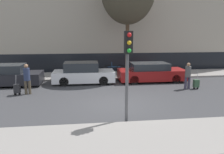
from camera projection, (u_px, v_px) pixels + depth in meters
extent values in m
plane|color=#38383A|center=(116.00, 104.00, 10.55)|extent=(80.00, 80.00, 0.00)
cube|color=gray|center=(132.00, 139.00, 6.89)|extent=(28.00, 2.50, 0.12)
cube|color=gray|center=(103.00, 75.00, 17.35)|extent=(28.00, 3.00, 0.12)
cube|color=#A89E8C|center=(100.00, 5.00, 19.43)|extent=(28.00, 2.19, 11.56)
cube|color=black|center=(101.00, 62.00, 19.33)|extent=(27.44, 0.06, 1.60)
cube|color=black|center=(9.00, 78.00, 14.12)|extent=(4.16, 1.86, 0.70)
cube|color=#23282D|center=(5.00, 69.00, 13.98)|extent=(2.29, 1.63, 0.53)
cylinder|color=black|center=(26.00, 83.00, 13.50)|extent=(0.60, 0.18, 0.60)
cylinder|color=black|center=(33.00, 78.00, 15.13)|extent=(0.60, 0.18, 0.60)
cube|color=silver|center=(84.00, 76.00, 14.81)|extent=(4.08, 1.78, 0.70)
cube|color=#23282D|center=(81.00, 67.00, 14.66)|extent=(2.24, 1.56, 0.59)
cylinder|color=black|center=(103.00, 81.00, 14.22)|extent=(0.60, 0.18, 0.60)
cylinder|color=black|center=(102.00, 76.00, 15.77)|extent=(0.60, 0.18, 0.60)
cylinder|color=black|center=(64.00, 82.00, 13.91)|extent=(0.60, 0.18, 0.60)
cylinder|color=black|center=(66.00, 77.00, 15.47)|extent=(0.60, 0.18, 0.60)
cube|color=maroon|center=(152.00, 74.00, 15.37)|extent=(4.65, 1.88, 0.70)
cube|color=#23282D|center=(149.00, 66.00, 15.23)|extent=(2.56, 1.65, 0.47)
cylinder|color=black|center=(176.00, 79.00, 14.75)|extent=(0.60, 0.18, 0.60)
cylinder|color=black|center=(167.00, 74.00, 16.40)|extent=(0.60, 0.18, 0.60)
cylinder|color=black|center=(134.00, 80.00, 14.41)|extent=(0.60, 0.18, 0.60)
cylinder|color=black|center=(129.00, 75.00, 16.06)|extent=(0.60, 0.18, 0.60)
cylinder|color=#4C4233|center=(26.00, 87.00, 12.07)|extent=(0.15, 0.15, 0.79)
cylinder|color=#4C4233|center=(30.00, 87.00, 12.13)|extent=(0.15, 0.15, 0.79)
cylinder|color=#283351|center=(27.00, 74.00, 11.96)|extent=(0.34, 0.34, 0.68)
sphere|color=#936B4C|center=(26.00, 66.00, 11.87)|extent=(0.22, 0.22, 0.22)
cube|color=#262628|center=(17.00, 89.00, 11.95)|extent=(0.32, 0.24, 0.48)
cylinder|color=black|center=(15.00, 94.00, 11.99)|extent=(0.12, 0.03, 0.12)
cylinder|color=black|center=(20.00, 94.00, 12.02)|extent=(0.12, 0.03, 0.12)
cylinder|color=gray|center=(16.00, 80.00, 11.78)|extent=(0.02, 0.19, 0.53)
cylinder|color=#383347|center=(189.00, 83.00, 13.24)|extent=(0.15, 0.15, 0.75)
cylinder|color=#383347|center=(186.00, 83.00, 13.24)|extent=(0.15, 0.15, 0.75)
cylinder|color=#4C4C4C|center=(188.00, 72.00, 13.10)|extent=(0.34, 0.34, 0.65)
sphere|color=#936B4C|center=(189.00, 65.00, 13.02)|extent=(0.21, 0.21, 0.21)
cube|color=#335138|center=(196.00, 83.00, 13.26)|extent=(0.32, 0.24, 0.46)
cylinder|color=black|center=(194.00, 88.00, 13.30)|extent=(0.12, 0.03, 0.12)
cylinder|color=black|center=(198.00, 88.00, 13.33)|extent=(0.12, 0.03, 0.12)
cylinder|color=gray|center=(197.00, 75.00, 13.09)|extent=(0.02, 0.19, 0.53)
cylinder|color=#515154|center=(127.00, 78.00, 8.04)|extent=(0.12, 0.12, 3.42)
cube|color=black|center=(128.00, 43.00, 7.60)|extent=(0.28, 0.24, 0.80)
sphere|color=red|center=(129.00, 35.00, 7.41)|extent=(0.15, 0.15, 0.15)
sphere|color=gold|center=(129.00, 43.00, 7.46)|extent=(0.15, 0.15, 0.15)
sphere|color=green|center=(129.00, 51.00, 7.51)|extent=(0.15, 0.15, 0.15)
torus|color=black|center=(121.00, 69.00, 17.69)|extent=(0.72, 0.06, 0.72)
torus|color=black|center=(108.00, 69.00, 17.56)|extent=(0.72, 0.06, 0.72)
cylinder|color=navy|center=(114.00, 67.00, 17.59)|extent=(1.00, 0.05, 0.05)
cylinder|color=navy|center=(112.00, 64.00, 17.53)|extent=(0.04, 0.04, 0.40)
cylinder|color=#4C3826|center=(127.00, 47.00, 16.58)|extent=(0.28, 0.28, 4.45)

